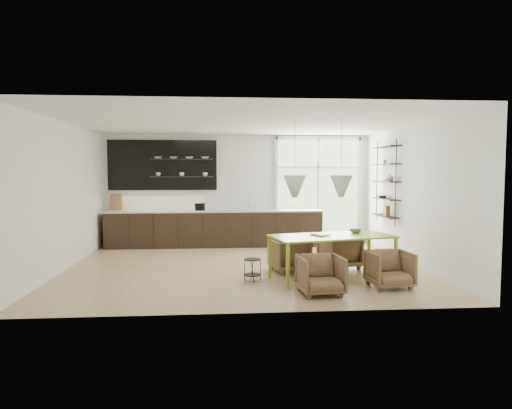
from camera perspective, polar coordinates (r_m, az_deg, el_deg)
name	(u,v)px	position (r m, az deg, el deg)	size (l,w,h in m)	color
room	(267,193)	(10.24, 1.36, 1.50)	(7.02, 6.01, 2.91)	tan
kitchen_run	(211,223)	(11.85, -5.59, -2.35)	(5.54, 0.69, 2.75)	black
right_shelving	(386,184)	(10.95, 15.95, 2.51)	(0.26, 1.22, 1.90)	black
dining_table	(332,238)	(8.30, 9.50, -4.20)	(2.33, 1.45, 0.79)	#90B923
armchair_back_left	(289,255)	(8.91, 4.16, -6.32)	(0.67, 0.69, 0.63)	brown
armchair_back_right	(339,252)	(9.32, 10.39, -5.84)	(0.70, 0.72, 0.65)	brown
armchair_front_left	(320,275)	(7.30, 8.06, -8.71)	(0.66, 0.68, 0.62)	brown
armchair_front_right	(390,269)	(7.97, 16.37, -7.77)	(0.66, 0.68, 0.62)	brown
wire_stool	(252,267)	(8.11, -0.45, -7.78)	(0.31, 0.31, 0.40)	black
table_book	(315,235)	(8.19, 7.42, -3.79)	(0.24, 0.32, 0.03)	white
table_bowl	(355,231)	(8.73, 12.32, -3.25)	(0.21, 0.21, 0.07)	#507849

